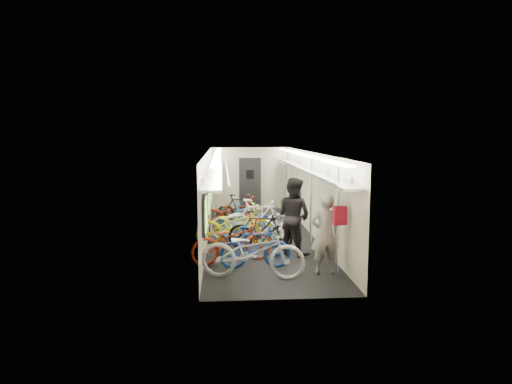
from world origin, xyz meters
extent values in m
plane|color=black|center=(0.00, 0.00, 0.00)|extent=(10.00, 10.00, 0.00)
plane|color=white|center=(0.00, 0.00, 2.40)|extent=(10.00, 10.00, 0.00)
plane|color=beige|center=(-1.50, 0.00, 1.20)|extent=(0.00, 10.00, 10.00)
plane|color=beige|center=(1.50, 0.00, 1.20)|extent=(0.00, 10.00, 10.00)
plane|color=beige|center=(0.00, 5.00, 1.20)|extent=(3.00, 0.00, 3.00)
plane|color=beige|center=(0.00, -5.00, 1.20)|extent=(3.00, 0.00, 3.00)
cube|color=black|center=(-1.46, -3.20, 1.25)|extent=(0.06, 1.10, 0.80)
cube|color=#88D25C|center=(-1.42, -3.20, 1.25)|extent=(0.02, 0.96, 0.66)
cube|color=black|center=(-1.46, -1.00, 1.25)|extent=(0.06, 1.10, 0.80)
cube|color=#88D25C|center=(-1.42, -1.00, 1.25)|extent=(0.02, 0.96, 0.66)
cube|color=black|center=(-1.46, 1.20, 1.25)|extent=(0.06, 1.10, 0.80)
cube|color=#88D25C|center=(-1.42, 1.20, 1.25)|extent=(0.02, 0.96, 0.66)
cube|color=black|center=(-1.46, 3.40, 1.25)|extent=(0.06, 1.10, 0.80)
cube|color=#88D25C|center=(-1.42, 3.40, 1.25)|extent=(0.02, 0.96, 0.66)
cube|color=yellow|center=(-1.45, -2.10, 1.30)|extent=(0.02, 0.22, 0.30)
cube|color=yellow|center=(-1.45, 0.10, 1.30)|extent=(0.02, 0.22, 0.30)
cube|color=yellow|center=(-1.45, 2.30, 1.30)|extent=(0.02, 0.22, 0.30)
cube|color=black|center=(0.00, 4.94, 1.00)|extent=(0.85, 0.08, 2.00)
cube|color=#999BA0|center=(-1.28, 0.00, 1.92)|extent=(0.40, 9.70, 0.05)
cube|color=#999BA0|center=(1.28, 0.00, 1.92)|extent=(0.40, 9.70, 0.05)
cylinder|color=silver|center=(-0.95, 0.00, 2.02)|extent=(0.04, 9.70, 0.04)
cylinder|color=silver|center=(0.95, 0.00, 2.02)|extent=(0.04, 9.70, 0.04)
cube|color=white|center=(-1.20, 0.00, 2.34)|extent=(0.18, 9.60, 0.04)
cube|color=white|center=(1.20, 0.00, 2.34)|extent=(0.18, 9.60, 0.04)
cylinder|color=silver|center=(1.25, -3.80, 1.20)|extent=(0.05, 0.05, 2.38)
cylinder|color=silver|center=(1.25, -1.00, 1.20)|extent=(0.05, 0.05, 2.38)
cylinder|color=silver|center=(1.25, 1.50, 1.20)|extent=(0.05, 0.05, 2.38)
cylinder|color=silver|center=(1.25, 4.00, 1.20)|extent=(0.05, 0.05, 2.38)
imported|color=silver|center=(-0.48, -3.75, 0.56)|extent=(2.23, 1.16, 1.12)
imported|color=navy|center=(-0.38, -3.09, 0.47)|extent=(1.58, 0.48, 0.95)
imported|color=#9C2811|center=(-0.87, -2.63, 0.52)|extent=(2.09, 1.34, 1.04)
imported|color=black|center=(-0.14, -1.49, 0.50)|extent=(1.72, 0.87, 1.00)
imported|color=yellow|center=(-0.77, -0.99, 0.54)|extent=(2.16, 1.08, 1.09)
imported|color=silver|center=(-0.10, -0.20, 0.56)|extent=(1.91, 0.78, 1.12)
imported|color=silver|center=(-0.53, -0.59, 0.51)|extent=(2.03, 1.36, 1.01)
imported|color=#1A5A9E|center=(-0.43, 0.04, 0.49)|extent=(1.68, 0.86, 0.97)
imported|color=maroon|center=(-0.72, 1.10, 0.52)|extent=(2.09, 1.07, 1.05)
imported|color=black|center=(-0.52, 2.19, 0.47)|extent=(1.64, 0.82, 0.95)
imported|color=gray|center=(1.04, -3.58, 0.85)|extent=(0.62, 0.41, 1.70)
imported|color=black|center=(0.63, -1.97, 0.94)|extent=(1.16, 1.15, 1.88)
cube|color=maroon|center=(1.28, -3.80, 1.28)|extent=(0.28, 0.18, 0.38)
camera|label=1|loc=(-1.07, -12.72, 2.92)|focal=32.00mm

